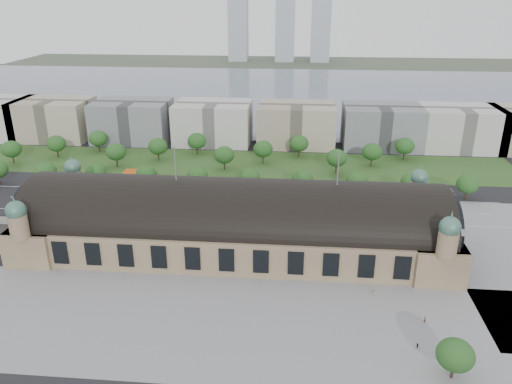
# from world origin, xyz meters

# --- Properties ---
(ground) EXTENTS (900.00, 900.00, 0.00)m
(ground) POSITION_xyz_m (0.00, 0.00, 0.00)
(ground) COLOR black
(ground) RESTS_ON ground
(station) EXTENTS (150.00, 48.40, 44.30)m
(station) POSITION_xyz_m (0.00, 0.00, 10.28)
(station) COLOR #9C8461
(station) RESTS_ON ground
(plaza_south) EXTENTS (190.00, 48.00, 0.12)m
(plaza_south) POSITION_xyz_m (10.00, -44.00, 0.00)
(plaza_south) COLOR gray
(plaza_south) RESTS_ON ground
(road_slab) EXTENTS (260.00, 26.00, 0.10)m
(road_slab) POSITION_xyz_m (-20.00, 38.00, 0.00)
(road_slab) COLOR black
(road_slab) RESTS_ON ground
(grass_belt) EXTENTS (300.00, 45.00, 0.10)m
(grass_belt) POSITION_xyz_m (-15.00, 93.00, 0.00)
(grass_belt) COLOR #315321
(grass_belt) RESTS_ON ground
(petrol_station) EXTENTS (14.00, 13.00, 5.05)m
(petrol_station) POSITION_xyz_m (-53.91, 65.28, 2.95)
(petrol_station) COLOR #C64D0B
(petrol_station) RESTS_ON ground
(lake) EXTENTS (700.00, 320.00, 0.08)m
(lake) POSITION_xyz_m (0.00, 298.00, 0.00)
(lake) COLOR slate
(lake) RESTS_ON ground
(far_shore) EXTENTS (700.00, 120.00, 0.14)m
(far_shore) POSITION_xyz_m (0.00, 498.00, 0.00)
(far_shore) COLOR #44513D
(far_shore) RESTS_ON ground
(far_tower_left) EXTENTS (24.00, 24.00, 80.00)m
(far_tower_left) POSITION_xyz_m (-60.00, 508.00, 40.00)
(far_tower_left) COLOR #9EA8B2
(far_tower_left) RESTS_ON ground
(far_tower_mid) EXTENTS (24.00, 24.00, 85.00)m
(far_tower_mid) POSITION_xyz_m (0.00, 508.00, 42.50)
(far_tower_mid) COLOR #9EA8B2
(far_tower_mid) RESTS_ON ground
(far_tower_right) EXTENTS (24.00, 24.00, 75.00)m
(far_tower_right) POSITION_xyz_m (45.00, 508.00, 37.50)
(far_tower_right) COLOR #9EA8B2
(far_tower_right) RESTS_ON ground
(office_1) EXTENTS (45.00, 32.00, 24.00)m
(office_1) POSITION_xyz_m (-130.00, 133.00, 12.00)
(office_1) COLOR #B2A68B
(office_1) RESTS_ON ground
(office_2) EXTENTS (45.00, 32.00, 24.00)m
(office_2) POSITION_xyz_m (-80.00, 133.00, 12.00)
(office_2) COLOR gray
(office_2) RESTS_ON ground
(office_3) EXTENTS (45.00, 32.00, 24.00)m
(office_3) POSITION_xyz_m (-30.00, 133.00, 12.00)
(office_3) COLOR beige
(office_3) RESTS_ON ground
(office_4) EXTENTS (45.00, 32.00, 24.00)m
(office_4) POSITION_xyz_m (20.00, 133.00, 12.00)
(office_4) COLOR #B2A68B
(office_4) RESTS_ON ground
(office_5) EXTENTS (45.00, 32.00, 24.00)m
(office_5) POSITION_xyz_m (70.00, 133.00, 12.00)
(office_5) COLOR gray
(office_5) RESTS_ON ground
(office_6) EXTENTS (45.00, 32.00, 24.00)m
(office_6) POSITION_xyz_m (115.00, 133.00, 12.00)
(office_6) COLOR beige
(office_6) RESTS_ON ground
(tree_row_1) EXTENTS (9.60, 9.60, 11.52)m
(tree_row_1) POSITION_xyz_m (-96.00, 53.00, 7.43)
(tree_row_1) COLOR #2D2116
(tree_row_1) RESTS_ON ground
(tree_row_2) EXTENTS (9.60, 9.60, 11.52)m
(tree_row_2) POSITION_xyz_m (-72.00, 53.00, 7.43)
(tree_row_2) COLOR #2D2116
(tree_row_2) RESTS_ON ground
(tree_row_3) EXTENTS (9.60, 9.60, 11.52)m
(tree_row_3) POSITION_xyz_m (-48.00, 53.00, 7.43)
(tree_row_3) COLOR #2D2116
(tree_row_3) RESTS_ON ground
(tree_row_4) EXTENTS (9.60, 9.60, 11.52)m
(tree_row_4) POSITION_xyz_m (-24.00, 53.00, 7.43)
(tree_row_4) COLOR #2D2116
(tree_row_4) RESTS_ON ground
(tree_row_5) EXTENTS (9.60, 9.60, 11.52)m
(tree_row_5) POSITION_xyz_m (0.00, 53.00, 7.43)
(tree_row_5) COLOR #2D2116
(tree_row_5) RESTS_ON ground
(tree_row_6) EXTENTS (9.60, 9.60, 11.52)m
(tree_row_6) POSITION_xyz_m (24.00, 53.00, 7.43)
(tree_row_6) COLOR #2D2116
(tree_row_6) RESTS_ON ground
(tree_row_7) EXTENTS (9.60, 9.60, 11.52)m
(tree_row_7) POSITION_xyz_m (48.00, 53.00, 7.43)
(tree_row_7) COLOR #2D2116
(tree_row_7) RESTS_ON ground
(tree_row_8) EXTENTS (9.60, 9.60, 11.52)m
(tree_row_8) POSITION_xyz_m (72.00, 53.00, 7.43)
(tree_row_8) COLOR #2D2116
(tree_row_8) RESTS_ON ground
(tree_row_9) EXTENTS (9.60, 9.60, 11.52)m
(tree_row_9) POSITION_xyz_m (96.00, 53.00, 7.43)
(tree_row_9) COLOR #2D2116
(tree_row_9) RESTS_ON ground
(tree_belt_0) EXTENTS (10.40, 10.40, 12.48)m
(tree_belt_0) POSITION_xyz_m (-130.00, 83.00, 8.05)
(tree_belt_0) COLOR #2D2116
(tree_belt_0) RESTS_ON ground
(tree_belt_1) EXTENTS (10.40, 10.40, 12.48)m
(tree_belt_1) POSITION_xyz_m (-111.00, 95.00, 8.05)
(tree_belt_1) COLOR #2D2116
(tree_belt_1) RESTS_ON ground
(tree_belt_2) EXTENTS (10.40, 10.40, 12.48)m
(tree_belt_2) POSITION_xyz_m (-92.00, 107.00, 8.05)
(tree_belt_2) COLOR #2D2116
(tree_belt_2) RESTS_ON ground
(tree_belt_3) EXTENTS (10.40, 10.40, 12.48)m
(tree_belt_3) POSITION_xyz_m (-73.00, 83.00, 8.05)
(tree_belt_3) COLOR #2D2116
(tree_belt_3) RESTS_ON ground
(tree_belt_4) EXTENTS (10.40, 10.40, 12.48)m
(tree_belt_4) POSITION_xyz_m (-54.00, 95.00, 8.05)
(tree_belt_4) COLOR #2D2116
(tree_belt_4) RESTS_ON ground
(tree_belt_5) EXTENTS (10.40, 10.40, 12.48)m
(tree_belt_5) POSITION_xyz_m (-35.00, 107.00, 8.05)
(tree_belt_5) COLOR #2D2116
(tree_belt_5) RESTS_ON ground
(tree_belt_6) EXTENTS (10.40, 10.40, 12.48)m
(tree_belt_6) POSITION_xyz_m (-16.00, 83.00, 8.05)
(tree_belt_6) COLOR #2D2116
(tree_belt_6) RESTS_ON ground
(tree_belt_7) EXTENTS (10.40, 10.40, 12.48)m
(tree_belt_7) POSITION_xyz_m (3.00, 95.00, 8.05)
(tree_belt_7) COLOR #2D2116
(tree_belt_7) RESTS_ON ground
(tree_belt_8) EXTENTS (10.40, 10.40, 12.48)m
(tree_belt_8) POSITION_xyz_m (22.00, 107.00, 8.05)
(tree_belt_8) COLOR #2D2116
(tree_belt_8) RESTS_ON ground
(tree_belt_9) EXTENTS (10.40, 10.40, 12.48)m
(tree_belt_9) POSITION_xyz_m (41.00, 83.00, 8.05)
(tree_belt_9) COLOR #2D2116
(tree_belt_9) RESTS_ON ground
(tree_belt_10) EXTENTS (10.40, 10.40, 12.48)m
(tree_belt_10) POSITION_xyz_m (60.00, 95.00, 8.05)
(tree_belt_10) COLOR #2D2116
(tree_belt_10) RESTS_ON ground
(tree_belt_11) EXTENTS (10.40, 10.40, 12.48)m
(tree_belt_11) POSITION_xyz_m (79.00, 107.00, 8.05)
(tree_belt_11) COLOR #2D2116
(tree_belt_11) RESTS_ON ground
(tree_plaza_s) EXTENTS (9.00, 9.00, 10.64)m
(tree_plaza_s) POSITION_xyz_m (60.00, -60.00, 6.80)
(tree_plaza_s) COLOR #2D2116
(tree_plaza_s) RESTS_ON ground
(traffic_car_1) EXTENTS (4.91, 1.82, 1.60)m
(traffic_car_1) POSITION_xyz_m (-92.16, 44.87, 0.80)
(traffic_car_1) COLOR gray
(traffic_car_1) RESTS_ON ground
(traffic_car_2) EXTENTS (5.09, 2.75, 1.36)m
(traffic_car_2) POSITION_xyz_m (-64.31, 32.69, 0.68)
(traffic_car_2) COLOR black
(traffic_car_2) RESTS_ON ground
(traffic_car_3) EXTENTS (5.81, 2.94, 1.62)m
(traffic_car_3) POSITION_xyz_m (-35.81, 46.53, 0.81)
(traffic_car_3) COLOR maroon
(traffic_car_3) RESTS_ON ground
(traffic_car_4) EXTENTS (4.12, 1.77, 1.39)m
(traffic_car_4) POSITION_xyz_m (7.99, 27.61, 0.69)
(traffic_car_4) COLOR #1B2A4E
(traffic_car_4) RESTS_ON ground
(traffic_car_5) EXTENTS (5.07, 2.35, 1.61)m
(traffic_car_5) POSITION_xyz_m (25.52, 48.07, 0.81)
(traffic_car_5) COLOR #575B5F
(traffic_car_5) RESTS_ON ground
(traffic_car_6) EXTENTS (5.13, 2.49, 1.41)m
(traffic_car_6) POSITION_xyz_m (58.50, 34.33, 0.70)
(traffic_car_6) COLOR silver
(traffic_car_6) RESTS_ON ground
(parked_car_0) EXTENTS (5.23, 3.46, 1.63)m
(parked_car_0) POSITION_xyz_m (-60.06, 21.00, 0.81)
(parked_car_0) COLOR black
(parked_car_0) RESTS_ON ground
(parked_car_1) EXTENTS (6.20, 4.61, 1.56)m
(parked_car_1) POSITION_xyz_m (-79.72, 21.00, 0.78)
(parked_car_1) COLOR maroon
(parked_car_1) RESTS_ON ground
(parked_car_2) EXTENTS (5.67, 4.77, 1.55)m
(parked_car_2) POSITION_xyz_m (-51.70, 21.00, 0.78)
(parked_car_2) COLOR #1A294B
(parked_car_2) RESTS_ON ground
(parked_car_3) EXTENTS (4.90, 3.60, 1.55)m
(parked_car_3) POSITION_xyz_m (-56.31, 21.00, 0.78)
(parked_car_3) COLOR #505256
(parked_car_3) RESTS_ON ground
(parked_car_4) EXTENTS (4.94, 4.20, 1.60)m
(parked_car_4) POSITION_xyz_m (-56.82, 25.00, 0.80)
(parked_car_4) COLOR silver
(parked_car_4) RESTS_ON ground
(parked_car_5) EXTENTS (6.37, 4.62, 1.61)m
(parked_car_5) POSITION_xyz_m (-35.50, 21.69, 0.81)
(parked_car_5) COLOR #93959B
(parked_car_5) RESTS_ON ground
(parked_car_6) EXTENTS (6.16, 4.27, 1.66)m
(parked_car_6) POSITION_xyz_m (-32.59, 24.46, 0.83)
(parked_car_6) COLOR black
(parked_car_6) RESTS_ON ground
(bus_west) EXTENTS (13.19, 4.07, 3.62)m
(bus_west) POSITION_xyz_m (-1.74, 27.00, 1.81)
(bus_west) COLOR red
(bus_west) RESTS_ON ground
(bus_mid) EXTENTS (12.93, 3.70, 3.56)m
(bus_mid) POSITION_xyz_m (-4.27, 29.87, 1.78)
(bus_mid) COLOR beige
(bus_mid) RESTS_ON ground
(bus_east) EXTENTS (12.23, 3.97, 3.35)m
(bus_east) POSITION_xyz_m (22.52, 27.78, 1.67)
(bus_east) COLOR #B8B6AA
(bus_east) RESTS_ON ground
(pedestrian_0) EXTENTS (0.90, 0.53, 1.82)m
(pedestrian_0) POSITION_xyz_m (45.89, -26.16, 0.91)
(pedestrian_0) COLOR gray
(pedestrian_0) RESTS_ON ground
(pedestrian_1) EXTENTS (0.78, 0.81, 1.87)m
(pedestrian_1) POSITION_xyz_m (58.42, -38.66, 0.94)
(pedestrian_1) COLOR gray
(pedestrian_1) RESTS_ON ground
(pedestrian_4) EXTENTS (1.07, 0.88, 1.53)m
(pedestrian_4) POSITION_xyz_m (54.07, -49.88, 0.77)
(pedestrian_4) COLOR gray
(pedestrian_4) RESTS_ON ground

